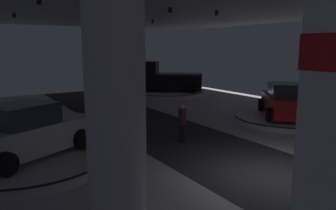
{
  "coord_description": "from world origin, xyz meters",
  "views": [
    {
      "loc": [
        -7.53,
        -6.21,
        3.79
      ],
      "look_at": [
        -0.4,
        5.41,
        1.4
      ],
      "focal_mm": 35.46,
      "sensor_mm": 36.0,
      "label": 1
    }
  ],
  "objects": [
    {
      "name": "visitor_walking_near",
      "position": [
        -0.31,
        4.47,
        0.91
      ],
      "size": [
        0.32,
        0.32,
        1.59
      ],
      "color": "black",
      "rests_on": "ground"
    },
    {
      "name": "display_platform_mid_left",
      "position": [
        -6.03,
        4.8,
        0.2
      ],
      "size": [
        5.24,
        5.24,
        0.35
      ],
      "color": "#B7B7BC",
      "rests_on": "ground"
    },
    {
      "name": "column_left",
      "position": [
        -4.83,
        0.33,
        2.75
      ],
      "size": [
        1.3,
        1.3,
        5.5
      ],
      "color": "silver",
      "rests_on": "ground"
    },
    {
      "name": "display_platform_mid_right",
      "position": [
        6.24,
        4.84,
        0.16
      ],
      "size": [
        5.0,
        5.0,
        0.29
      ],
      "color": "silver",
      "rests_on": "ground"
    },
    {
      "name": "display_car_mid_right",
      "position": [
        6.22,
        4.81,
        1.06
      ],
      "size": [
        4.06,
        4.38,
        1.71
      ],
      "color": "red",
      "rests_on": "display_platform_mid_right"
    },
    {
      "name": "display_car_mid_left",
      "position": [
        -6.06,
        4.79,
        1.12
      ],
      "size": [
        4.55,
        3.63,
        1.71
      ],
      "color": "silver",
      "rests_on": "display_platform_mid_left"
    },
    {
      "name": "ground",
      "position": [
        0.0,
        0.0,
        -0.02
      ],
      "size": [
        24.0,
        44.0,
        0.06
      ],
      "color": "#B2B2B7"
    },
    {
      "name": "display_platform_deep_right",
      "position": [
        6.16,
        16.07,
        0.21
      ],
      "size": [
        5.68,
        5.68,
        0.38
      ],
      "color": "silver",
      "rests_on": "ground"
    },
    {
      "name": "pickup_truck_deep_right",
      "position": [
        5.9,
        16.26,
        1.31
      ],
      "size": [
        5.48,
        4.91,
        2.3
      ],
      "color": "black",
      "rests_on": "display_platform_deep_right"
    }
  ]
}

